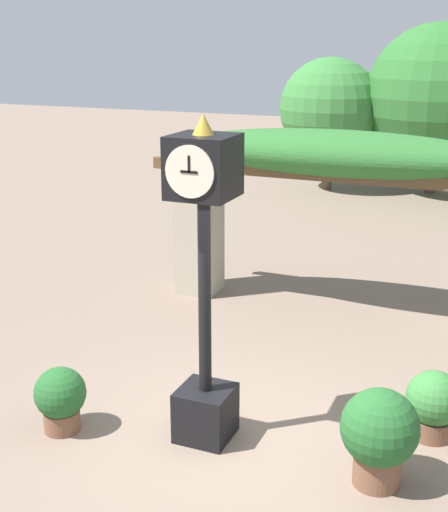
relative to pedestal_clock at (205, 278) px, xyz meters
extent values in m
plane|color=#7F6B5B|center=(0.29, -0.01, -1.79)|extent=(60.00, 60.00, 0.00)
cube|color=black|center=(0.00, 0.00, -1.51)|extent=(0.55, 0.55, 0.56)
cylinder|color=black|center=(0.00, 0.00, -0.22)|extent=(0.13, 0.13, 2.02)
cylinder|color=gold|center=(0.00, 0.00, 0.80)|extent=(0.21, 0.21, 0.04)
cube|color=black|center=(0.00, 0.00, 1.12)|extent=(0.60, 0.60, 0.60)
cylinder|color=beige|center=(0.00, -0.31, 1.12)|extent=(0.49, 0.02, 0.49)
cylinder|color=beige|center=(0.00, 0.31, 1.12)|extent=(0.49, 0.02, 0.49)
cube|color=black|center=(0.00, -0.32, 1.12)|extent=(0.17, 0.01, 0.02)
cube|color=black|center=(0.00, -0.32, 1.20)|extent=(0.02, 0.01, 0.15)
cone|color=gold|center=(0.00, 0.00, 1.52)|extent=(0.21, 0.21, 0.20)
cube|color=#A89E89|center=(-1.95, 4.09, -0.74)|extent=(0.63, 0.63, 2.09)
cube|color=brown|center=(0.29, 3.78, 0.39)|extent=(5.73, 0.12, 0.17)
cube|color=brown|center=(0.29, 4.09, 0.39)|extent=(5.73, 0.12, 0.17)
cube|color=brown|center=(0.29, 4.41, 0.39)|extent=(5.73, 0.12, 0.17)
ellipsoid|color=#2D6B2D|center=(0.29, 4.09, 0.65)|extent=(5.00, 1.23, 0.70)
cylinder|color=brown|center=(-1.49, -0.49, -1.67)|extent=(0.39, 0.39, 0.24)
sphere|color=#235B28|center=(-1.49, -0.49, -1.34)|extent=(0.56, 0.56, 0.56)
cylinder|color=brown|center=(2.22, 0.94, -1.68)|extent=(0.46, 0.46, 0.22)
sphere|color=#387A38|center=(2.22, 0.94, -1.35)|extent=(0.60, 0.60, 0.60)
cylinder|color=brown|center=(1.85, -0.13, -1.63)|extent=(0.46, 0.46, 0.32)
sphere|color=#235B28|center=(1.85, -0.13, -1.19)|extent=(0.75, 0.75, 0.75)
cylinder|color=brown|center=(-2.17, 12.98, -1.16)|extent=(0.28, 0.28, 1.26)
sphere|color=#387A38|center=(-2.17, 12.98, 0.41)|extent=(2.71, 2.71, 2.71)
cylinder|color=brown|center=(0.55, 13.55, -1.16)|extent=(0.28, 0.28, 1.27)
sphere|color=#2D6B2D|center=(0.55, 13.55, 0.79)|extent=(3.74, 3.74, 3.74)
camera|label=1|loc=(2.79, -6.11, 2.32)|focal=50.00mm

